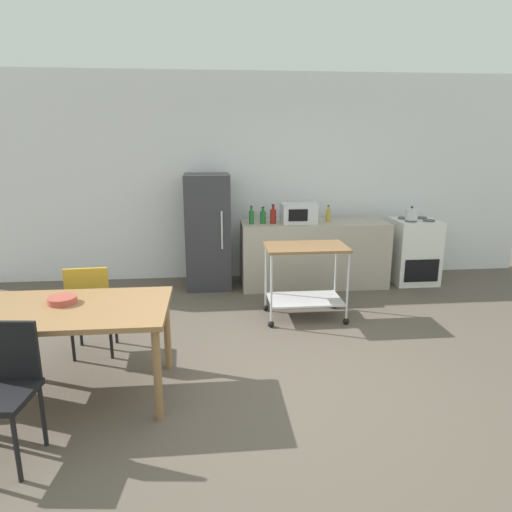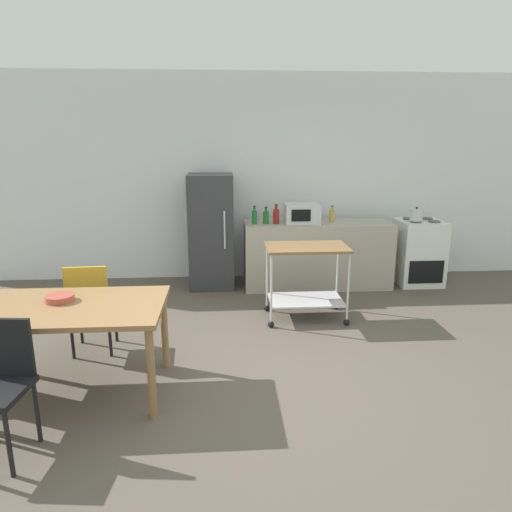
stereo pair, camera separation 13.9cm
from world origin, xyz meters
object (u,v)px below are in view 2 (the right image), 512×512
object	(u,v)px
bottle_hot_sauce	(276,216)
stove_oven	(418,252)
refrigerator	(211,231)
bottle_sparkling_water	(266,217)
kettle	(416,215)
microwave	(302,213)
kitchen_cart	(306,270)
fruit_bowl	(60,298)
bottle_sesame_oil	(332,215)
bottle_olive_oil	(254,217)
dining_table	(67,315)
chair_mustard	(91,302)

from	to	relation	value
bottle_hot_sauce	stove_oven	bearing A→B (deg)	2.46
refrigerator	bottle_sparkling_water	world-z (taller)	refrigerator
kettle	bottle_hot_sauce	bearing A→B (deg)	179.66
stove_oven	microwave	size ratio (longest dim) A/B	2.00
kitchen_cart	bottle_hot_sauce	bearing A→B (deg)	101.24
bottle_hot_sauce	fruit_bowl	distance (m)	3.19
refrigerator	bottle_sesame_oil	bearing A→B (deg)	-3.37
stove_oven	bottle_olive_oil	size ratio (longest dim) A/B	3.80
bottle_hot_sauce	bottle_sesame_oil	bearing A→B (deg)	5.38
microwave	fruit_bowl	distance (m)	3.45
bottle_sparkling_water	bottle_hot_sauce	xyz separation A→B (m)	(0.13, -0.01, 0.01)
stove_oven	fruit_bowl	bearing A→B (deg)	-147.53
kitchen_cart	bottle_olive_oil	size ratio (longest dim) A/B	3.76
fruit_bowl	bottle_sesame_oil	bearing A→B (deg)	42.65
bottle_olive_oil	bottle_hot_sauce	size ratio (longest dim) A/B	0.94
bottle_sesame_oil	kettle	size ratio (longest dim) A/B	0.93
bottle_olive_oil	bottle_sparkling_water	bearing A→B (deg)	3.95
stove_oven	dining_table	bearing A→B (deg)	-146.02
dining_table	bottle_hot_sauce	bearing A→B (deg)	53.28
bottle_sesame_oil	fruit_bowl	bearing A→B (deg)	-137.35
chair_mustard	bottle_hot_sauce	size ratio (longest dim) A/B	3.44
bottle_olive_oil	kettle	world-z (taller)	bottle_olive_oil
chair_mustard	stove_oven	size ratio (longest dim) A/B	0.97
bottle_sparkling_water	kitchen_cart	bearing A→B (deg)	-72.53
dining_table	bottle_sesame_oil	distance (m)	3.79
bottle_hot_sauce	kitchen_cart	bearing A→B (deg)	-78.76
microwave	bottle_sesame_oil	distance (m)	0.42
bottle_sparkling_water	fruit_bowl	xyz separation A→B (m)	(-1.87, -2.49, -0.21)
bottle_sesame_oil	kettle	xyz separation A→B (m)	(1.14, -0.08, 0.01)
dining_table	bottle_olive_oil	size ratio (longest dim) A/B	6.19
chair_mustard	bottle_sparkling_water	bearing A→B (deg)	-137.92
kitchen_cart	dining_table	bearing A→B (deg)	-145.76
stove_oven	kettle	bearing A→B (deg)	-140.33
bottle_hot_sauce	kettle	world-z (taller)	bottle_hot_sauce
chair_mustard	bottle_sesame_oil	distance (m)	3.37
chair_mustard	bottle_sparkling_water	world-z (taller)	bottle_sparkling_water
bottle_sesame_oil	kettle	distance (m)	1.15
bottle_sparkling_water	bottle_sesame_oil	distance (m)	0.91
bottle_sparkling_water	fruit_bowl	size ratio (longest dim) A/B	1.02
chair_mustard	bottle_hot_sauce	xyz separation A→B (m)	(1.96, 1.86, 0.49)
stove_oven	bottle_sesame_oil	xyz separation A→B (m)	(-1.26, -0.02, 0.54)
microwave	bottle_sesame_oil	xyz separation A→B (m)	(0.42, 0.04, -0.04)
bottle_hot_sauce	kettle	bearing A→B (deg)	-0.34
refrigerator	microwave	world-z (taller)	refrigerator
chair_mustard	bottle_olive_oil	world-z (taller)	bottle_olive_oil
refrigerator	kitchen_cart	xyz separation A→B (m)	(1.09, -1.29, -0.20)
chair_mustard	microwave	size ratio (longest dim) A/B	1.93
bottle_hot_sauce	microwave	distance (m)	0.36
stove_oven	bottle_olive_oil	distance (m)	2.38
refrigerator	bottle_sparkling_water	size ratio (longest dim) A/B	6.85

